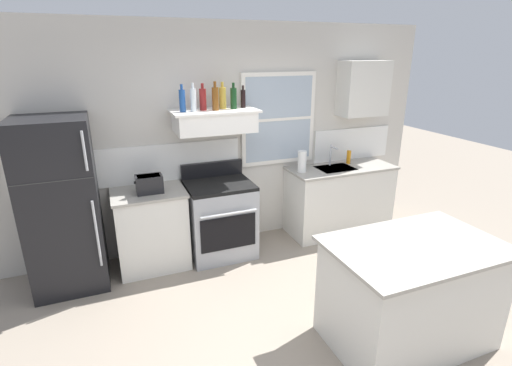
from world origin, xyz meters
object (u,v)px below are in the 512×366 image
object	(u,v)px
toaster	(149,184)
bottle_balsamic_dark	(243,98)
bottle_clear_tall	(193,100)
bottle_champagne_gold_foil	(223,98)
bottle_red_label_wine	(203,99)
bottle_blue_liqueur	(182,100)
bottle_amber_wine	(215,98)
kitchen_island	(410,293)
paper_towel_roll	(302,162)
stove_range	(220,218)
dish_soap_bottle	(349,157)
refrigerator	(62,206)
bottle_dark_green_wine	(234,98)

from	to	relation	value
toaster	bottle_balsamic_dark	distance (m)	1.42
bottle_clear_tall	bottle_balsamic_dark	size ratio (longest dim) A/B	1.20
toaster	bottle_champagne_gold_foil	bearing A→B (deg)	9.65
bottle_red_label_wine	bottle_champagne_gold_foil	size ratio (longest dim) A/B	0.99
bottle_blue_liqueur	bottle_amber_wine	bearing A→B (deg)	-3.63
bottle_amber_wine	kitchen_island	world-z (taller)	bottle_amber_wine
paper_towel_roll	stove_range	bearing A→B (deg)	-178.07
toaster	dish_soap_bottle	distance (m)	2.67
refrigerator	dish_soap_bottle	world-z (taller)	refrigerator
bottle_dark_green_wine	bottle_clear_tall	bearing A→B (deg)	-176.85
bottle_blue_liqueur	bottle_clear_tall	xyz separation A→B (m)	(0.12, -0.01, 0.00)
paper_towel_roll	toaster	bearing A→B (deg)	-178.55
bottle_champagne_gold_foil	kitchen_island	distance (m)	2.74
refrigerator	bottle_dark_green_wine	size ratio (longest dim) A/B	6.18
bottle_champagne_gold_foil	bottle_amber_wine	bearing A→B (deg)	-140.44
refrigerator	bottle_red_label_wine	xyz separation A→B (m)	(1.53, 0.12, 0.98)
bottle_amber_wine	bottle_champagne_gold_foil	xyz separation A→B (m)	(0.11, 0.09, -0.01)
refrigerator	bottle_red_label_wine	size ratio (longest dim) A/B	6.12
bottle_clear_tall	bottle_champagne_gold_foil	bearing A→B (deg)	12.72
kitchen_island	dish_soap_bottle	bearing A→B (deg)	68.66
bottle_clear_tall	bottle_red_label_wine	distance (m)	0.12
refrigerator	bottle_clear_tall	world-z (taller)	bottle_clear_tall
bottle_clear_tall	bottle_dark_green_wine	world-z (taller)	bottle_clear_tall
toaster	bottle_champagne_gold_foil	world-z (taller)	bottle_champagne_gold_foil
bottle_blue_liqueur	kitchen_island	xyz separation A→B (m)	(1.39, -2.09, -1.41)
refrigerator	dish_soap_bottle	bearing A→B (deg)	2.60
bottle_clear_tall	bottle_red_label_wine	xyz separation A→B (m)	(0.11, 0.04, -0.00)
toaster	bottle_balsamic_dark	world-z (taller)	bottle_balsamic_dark
stove_range	bottle_clear_tall	distance (m)	1.43
dish_soap_bottle	paper_towel_roll	bearing A→B (deg)	-172.62
bottle_blue_liqueur	bottle_dark_green_wine	xyz separation A→B (m)	(0.58, 0.01, -0.00)
toaster	bottle_red_label_wine	size ratio (longest dim) A/B	1.02
bottle_balsamic_dark	paper_towel_roll	bearing A→B (deg)	-7.15
stove_range	bottle_clear_tall	bearing A→B (deg)	164.91
bottle_champagne_gold_foil	dish_soap_bottle	world-z (taller)	bottle_champagne_gold_foil
kitchen_island	bottle_balsamic_dark	bearing A→B (deg)	107.56
bottle_red_label_wine	kitchen_island	bearing A→B (deg)	-61.29
refrigerator	toaster	world-z (taller)	refrigerator
bottle_champagne_gold_foil	kitchen_island	size ratio (longest dim) A/B	0.21
refrigerator	stove_range	xyz separation A→B (m)	(1.65, 0.02, -0.42)
bottle_balsamic_dark	bottle_amber_wine	bearing A→B (deg)	-167.17
bottle_red_label_wine	paper_towel_roll	world-z (taller)	bottle_red_label_wine
bottle_red_label_wine	dish_soap_bottle	bearing A→B (deg)	1.08
bottle_champagne_gold_foil	kitchen_island	xyz separation A→B (m)	(0.92, -2.16, -1.41)
stove_range	bottle_amber_wine	bearing A→B (deg)	82.77
dish_soap_bottle	kitchen_island	distance (m)	2.38
bottle_blue_liqueur	bottle_balsamic_dark	bearing A→B (deg)	4.63
bottle_amber_wine	bottle_dark_green_wine	world-z (taller)	bottle_amber_wine
bottle_champagne_gold_foil	bottle_balsamic_dark	world-z (taller)	bottle_champagne_gold_foil
stove_range	bottle_blue_liqueur	world-z (taller)	bottle_blue_liqueur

